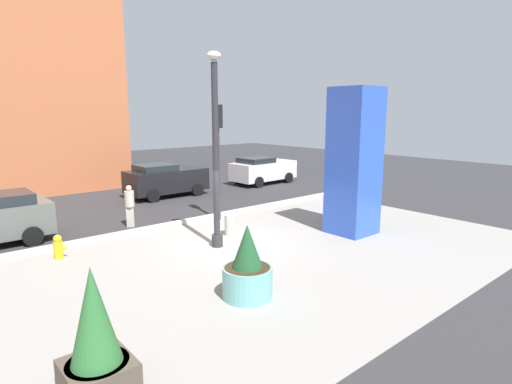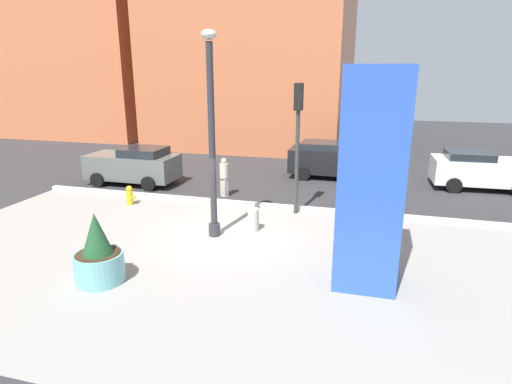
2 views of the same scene
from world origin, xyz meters
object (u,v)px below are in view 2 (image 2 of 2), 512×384
object	(u,v)px
car_far_lane	(332,159)
car_curb_west	(481,170)
concrete_bollard	(253,220)
traffic_light_corner	(298,128)
pedestrian_by_curb	(224,175)
potted_plant_near_right	(98,256)
fire_hydrant	(130,195)
art_pillar_blue	(371,181)
lamp_post	(212,142)
car_intersection	(134,165)

from	to	relation	value
car_far_lane	car_curb_west	bearing A→B (deg)	-2.90
concrete_bollard	traffic_light_corner	xyz separation A→B (m)	(1.01, 2.07, 2.72)
pedestrian_by_curb	potted_plant_near_right	bearing A→B (deg)	-93.99
fire_hydrant	car_far_lane	size ratio (longest dim) A/B	0.18
potted_plant_near_right	fire_hydrant	size ratio (longest dim) A/B	2.38
art_pillar_blue	car_curb_west	world-z (taller)	art_pillar_blue
lamp_post	fire_hydrant	world-z (taller)	lamp_post
car_far_lane	concrete_bollard	bearing A→B (deg)	-102.49
car_far_lane	pedestrian_by_curb	world-z (taller)	car_far_lane
car_curb_west	fire_hydrant	bearing A→B (deg)	-155.84
car_far_lane	car_intersection	distance (m)	9.21
fire_hydrant	car_curb_west	xyz separation A→B (m)	(13.48, 6.05, 0.47)
art_pillar_blue	car_far_lane	world-z (taller)	art_pillar_blue
fire_hydrant	art_pillar_blue	bearing A→B (deg)	-24.15
lamp_post	potted_plant_near_right	distance (m)	4.55
art_pillar_blue	pedestrian_by_curb	size ratio (longest dim) A/B	3.22
car_curb_west	pedestrian_by_curb	world-z (taller)	car_curb_west
lamp_post	pedestrian_by_curb	size ratio (longest dim) A/B	3.81
car_intersection	car_curb_west	bearing A→B (deg)	12.20
art_pillar_blue	fire_hydrant	size ratio (longest dim) A/B	6.89
lamp_post	fire_hydrant	distance (m)	5.44
potted_plant_near_right	car_far_lane	size ratio (longest dim) A/B	0.44
lamp_post	car_intersection	world-z (taller)	lamp_post
car_intersection	pedestrian_by_curb	world-z (taller)	car_intersection
car_intersection	fire_hydrant	bearing A→B (deg)	-62.87
lamp_post	concrete_bollard	size ratio (longest dim) A/B	8.15
traffic_light_corner	car_intersection	world-z (taller)	traffic_light_corner
car_curb_west	pedestrian_by_curb	xyz separation A→B (m)	(-10.33, -4.05, 0.05)
car_curb_west	car_far_lane	bearing A→B (deg)	177.10
art_pillar_blue	car_curb_west	bearing A→B (deg)	65.44
concrete_bollard	car_far_lane	bearing A→B (deg)	77.51
fire_hydrant	pedestrian_by_curb	distance (m)	3.77
fire_hydrant	concrete_bollard	bearing A→B (deg)	-14.67
fire_hydrant	concrete_bollard	size ratio (longest dim) A/B	1.00
fire_hydrant	car_intersection	bearing A→B (deg)	117.13
car_curb_west	car_intersection	world-z (taller)	car_intersection
lamp_post	fire_hydrant	xyz separation A→B (m)	(-4.27, 2.13, -2.61)
fire_hydrant	traffic_light_corner	world-z (taller)	traffic_light_corner
art_pillar_blue	traffic_light_corner	size ratio (longest dim) A/B	1.12
car_far_lane	pedestrian_by_curb	distance (m)	5.86
car_far_lane	fire_hydrant	bearing A→B (deg)	-137.91
traffic_light_corner	car_intersection	xyz separation A→B (m)	(-7.79, 2.14, -2.23)
art_pillar_blue	traffic_light_corner	world-z (taller)	art_pillar_blue
traffic_light_corner	car_curb_west	bearing A→B (deg)	36.97
car_curb_west	pedestrian_by_curb	size ratio (longest dim) A/B	2.58
car_intersection	pedestrian_by_curb	xyz separation A→B (m)	(4.59, -0.82, 0.03)
art_pillar_blue	car_intersection	size ratio (longest dim) A/B	1.28
lamp_post	concrete_bollard	distance (m)	2.91
potted_plant_near_right	traffic_light_corner	world-z (taller)	traffic_light_corner
traffic_light_corner	pedestrian_by_curb	xyz separation A→B (m)	(-3.20, 1.32, -2.20)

